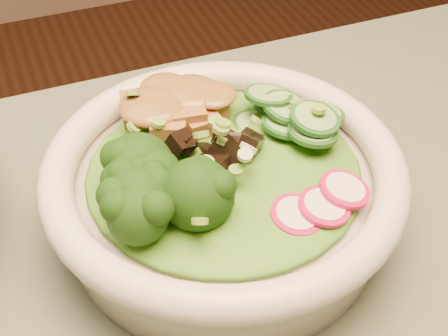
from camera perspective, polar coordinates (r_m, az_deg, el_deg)
name	(u,v)px	position (r m, az deg, el deg)	size (l,w,h in m)	color
salad_bowl	(224,189)	(0.40, 0.00, -1.90)	(0.23, 0.23, 0.06)	silver
lettuce_bed	(224,167)	(0.39, 0.00, 0.11)	(0.17, 0.17, 0.02)	#246B16
broccoli_florets	(157,194)	(0.36, -6.16, -2.35)	(0.07, 0.06, 0.04)	black
radish_slices	(293,210)	(0.36, 6.36, -3.85)	(0.09, 0.03, 0.02)	#B50D48
cucumber_slices	(288,119)	(0.42, 5.83, 4.44)	(0.06, 0.06, 0.03)	#77A45B
mushroom_heap	(213,145)	(0.39, -1.03, 2.08)	(0.06, 0.06, 0.03)	black
tofu_cubes	(171,115)	(0.42, -4.85, 4.82)	(0.08, 0.05, 0.03)	olive
peanut_sauce	(170,102)	(0.41, -4.93, 6.05)	(0.06, 0.05, 0.01)	brown
scallion_garnish	(224,143)	(0.38, 0.00, 2.33)	(0.16, 0.16, 0.02)	olive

